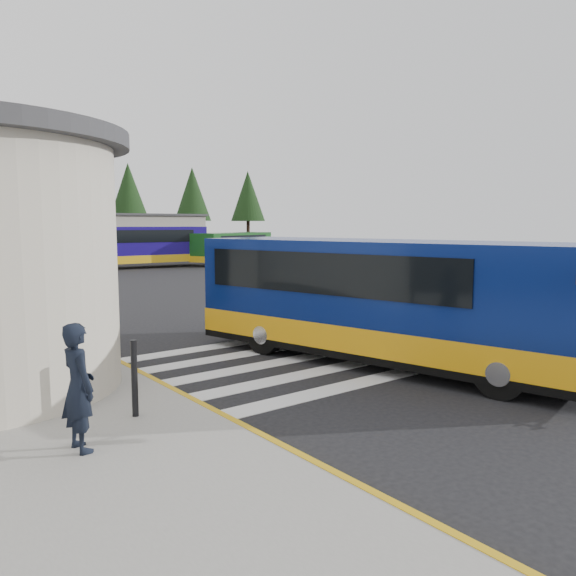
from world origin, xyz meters
TOP-DOWN VIEW (x-y plane):
  - ground at (0.00, 0.00)m, footprint 140.00×140.00m
  - curb_strip at (-4.05, 4.00)m, footprint 0.12×34.00m
  - crosswalk at (-0.50, -0.80)m, footprint 8.00×5.35m
  - depot_building at (6.00, 42.00)m, footprint 26.40×8.40m
  - tree_line at (6.29, 50.00)m, footprint 58.40×4.40m
  - transit_bus at (1.13, -2.26)m, footprint 5.27×10.47m
  - pedestrian_a at (-6.35, -3.54)m, footprint 0.48×0.69m
  - pedestrian_b at (-6.27, -0.13)m, footprint 1.03×1.11m
  - bollard at (-5.21, -2.69)m, footprint 0.10×0.10m
  - far_bus_a at (7.91, 28.60)m, footprint 10.25×3.30m
  - far_bus_b at (15.70, 27.75)m, footprint 8.68×5.59m

SIDE VIEW (x-z plane):
  - ground at x=0.00m, z-range 0.00..0.00m
  - crosswalk at x=-0.50m, z-range 0.00..0.01m
  - curb_strip at x=-4.05m, z-range 0.00..0.16m
  - bollard at x=-5.21m, z-range 0.15..1.41m
  - pedestrian_a at x=-6.35m, z-range 0.15..1.93m
  - pedestrian_b at x=-6.27m, z-range 0.15..1.99m
  - transit_bus at x=1.13m, z-range -0.06..2.81m
  - far_bus_b at x=15.70m, z-range 0.33..2.51m
  - far_bus_a at x=7.91m, z-range 0.39..3.01m
  - depot_building at x=6.00m, z-range 0.01..4.21m
  - tree_line at x=6.29m, z-range 1.77..11.77m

